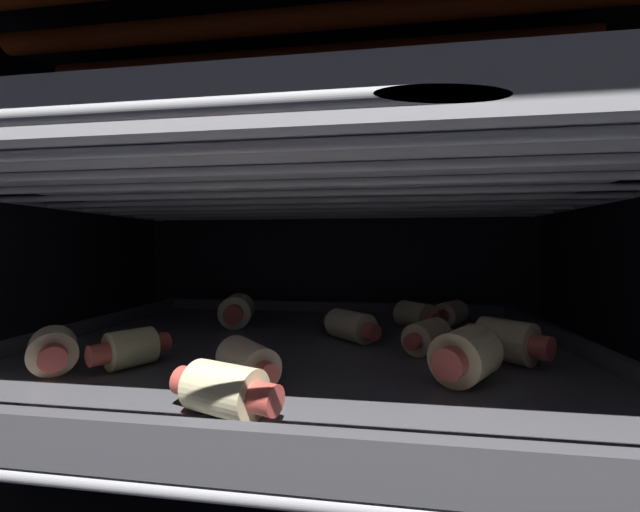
% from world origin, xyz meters
% --- Properties ---
extents(ground_plane, '(0.56, 0.48, 0.01)m').
position_xyz_m(ground_plane, '(0.00, 0.00, -0.01)').
color(ground_plane, black).
extents(oven_wall_back, '(0.56, 0.01, 0.36)m').
position_xyz_m(oven_wall_back, '(0.00, 0.23, 0.18)').
color(oven_wall_back, black).
rests_on(oven_wall_back, ground_plane).
extents(oven_wall_left, '(0.01, 0.45, 0.36)m').
position_xyz_m(oven_wall_left, '(-0.28, 0.00, 0.18)').
color(oven_wall_left, black).
rests_on(oven_wall_left, ground_plane).
extents(oven_ceiling, '(0.56, 0.48, 0.01)m').
position_xyz_m(oven_ceiling, '(0.00, 0.00, 0.37)').
color(oven_ceiling, black).
extents(heating_element, '(0.43, 0.21, 0.02)m').
position_xyz_m(heating_element, '(0.00, -0.00, 0.33)').
color(heating_element, '#F25919').
extents(oven_rack_lower, '(0.52, 0.44, 0.01)m').
position_xyz_m(oven_rack_lower, '(0.00, 0.00, 0.09)').
color(oven_rack_lower, '#B7B7BC').
extents(baking_tray_lower, '(0.42, 0.34, 0.02)m').
position_xyz_m(baking_tray_lower, '(0.00, 0.00, 0.10)').
color(baking_tray_lower, '#4C4C51').
rests_on(baking_tray_lower, oven_rack_lower).
extents(pig_in_blanket_lower_0, '(0.05, 0.05, 0.03)m').
position_xyz_m(pig_in_blanket_lower_0, '(0.15, -0.02, 0.12)').
color(pig_in_blanket_lower_0, beige).
rests_on(pig_in_blanket_lower_0, baking_tray_lower).
extents(pig_in_blanket_lower_1, '(0.05, 0.05, 0.03)m').
position_xyz_m(pig_in_blanket_lower_1, '(0.11, -0.07, 0.12)').
color(pig_in_blanket_lower_1, beige).
rests_on(pig_in_blanket_lower_1, baking_tray_lower).
extents(pig_in_blanket_lower_2, '(0.05, 0.05, 0.02)m').
position_xyz_m(pig_in_blanket_lower_2, '(-0.02, -0.09, 0.11)').
color(pig_in_blanket_lower_2, beige).
rests_on(pig_in_blanket_lower_2, baking_tray_lower).
extents(pig_in_blanket_lower_3, '(0.05, 0.05, 0.03)m').
position_xyz_m(pig_in_blanket_lower_3, '(0.04, 0.02, 0.12)').
color(pig_in_blanket_lower_3, beige).
rests_on(pig_in_blanket_lower_3, baking_tray_lower).
extents(pig_in_blanket_lower_4, '(0.05, 0.05, 0.03)m').
position_xyz_m(pig_in_blanket_lower_4, '(-0.15, -0.09, 0.12)').
color(pig_in_blanket_lower_4, beige).
rests_on(pig_in_blanket_lower_4, baking_tray_lower).
extents(pig_in_blanket_lower_5, '(0.04, 0.05, 0.03)m').
position_xyz_m(pig_in_blanket_lower_5, '(0.10, 0.08, 0.12)').
color(pig_in_blanket_lower_5, beige).
rests_on(pig_in_blanket_lower_5, baking_tray_lower).
extents(pig_in_blanket_lower_6, '(0.04, 0.05, 0.02)m').
position_xyz_m(pig_in_blanket_lower_6, '(-0.10, -0.07, 0.11)').
color(pig_in_blanket_lower_6, beige).
rests_on(pig_in_blanket_lower_6, baking_tray_lower).
extents(pig_in_blanket_lower_7, '(0.04, 0.06, 0.03)m').
position_xyz_m(pig_in_blanket_lower_7, '(-0.08, 0.06, 0.12)').
color(pig_in_blanket_lower_7, beige).
rests_on(pig_in_blanket_lower_7, baking_tray_lower).
extents(pig_in_blanket_lower_8, '(0.04, 0.05, 0.02)m').
position_xyz_m(pig_in_blanket_lower_8, '(0.10, -0.01, 0.11)').
color(pig_in_blanket_lower_8, beige).
rests_on(pig_in_blanket_lower_8, baking_tray_lower).
extents(pig_in_blanket_lower_9, '(0.04, 0.05, 0.02)m').
position_xyz_m(pig_in_blanket_lower_9, '(0.13, 0.10, 0.11)').
color(pig_in_blanket_lower_9, beige).
rests_on(pig_in_blanket_lower_9, baking_tray_lower).
extents(pig_in_blanket_lower_10, '(0.06, 0.03, 0.02)m').
position_xyz_m(pig_in_blanket_lower_10, '(-0.01, -0.13, 0.11)').
color(pig_in_blanket_lower_10, beige).
rests_on(pig_in_blanket_lower_10, baking_tray_lower).
extents(oven_rack_upper, '(0.51, 0.44, 0.01)m').
position_xyz_m(oven_rack_upper, '(0.00, -0.00, 0.22)').
color(oven_rack_upper, '#B7B7BC').
extents(baking_tray_upper, '(0.42, 0.34, 0.03)m').
position_xyz_m(baking_tray_upper, '(0.00, 0.00, 0.23)').
color(baking_tray_upper, silver).
rests_on(baking_tray_upper, oven_rack_upper).
extents(pig_in_blanket_upper_0, '(0.05, 0.04, 0.03)m').
position_xyz_m(pig_in_blanket_upper_0, '(-0.17, 0.09, 0.24)').
color(pig_in_blanket_upper_0, beige).
rests_on(pig_in_blanket_upper_0, baking_tray_upper).
extents(pig_in_blanket_upper_1, '(0.04, 0.05, 0.03)m').
position_xyz_m(pig_in_blanket_upper_1, '(-0.12, 0.03, 0.25)').
color(pig_in_blanket_upper_1, beige).
rests_on(pig_in_blanket_upper_1, baking_tray_upper).
extents(pig_in_blanket_upper_2, '(0.05, 0.03, 0.03)m').
position_xyz_m(pig_in_blanket_upper_2, '(0.02, -0.12, 0.24)').
color(pig_in_blanket_upper_2, beige).
rests_on(pig_in_blanket_upper_2, baking_tray_upper).
extents(pig_in_blanket_upper_3, '(0.05, 0.05, 0.03)m').
position_xyz_m(pig_in_blanket_upper_3, '(-0.03, 0.10, 0.24)').
color(pig_in_blanket_upper_3, beige).
rests_on(pig_in_blanket_upper_3, baking_tray_upper).
extents(pig_in_blanket_upper_4, '(0.06, 0.04, 0.03)m').
position_xyz_m(pig_in_blanket_upper_4, '(-0.13, 0.12, 0.25)').
color(pig_in_blanket_upper_4, beige).
rests_on(pig_in_blanket_upper_4, baking_tray_upper).
extents(pig_in_blanket_upper_5, '(0.05, 0.04, 0.03)m').
position_xyz_m(pig_in_blanket_upper_5, '(0.17, -0.02, 0.25)').
color(pig_in_blanket_upper_5, beige).
rests_on(pig_in_blanket_upper_5, baking_tray_upper).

